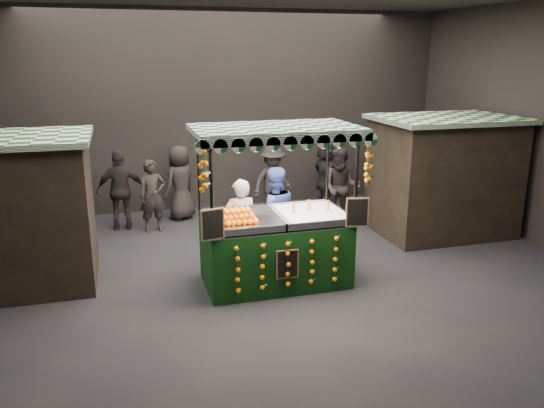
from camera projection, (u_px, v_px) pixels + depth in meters
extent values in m
plane|color=black|center=(270.00, 278.00, 9.74)|extent=(12.00, 12.00, 0.00)
cube|color=black|center=(217.00, 111.00, 13.70)|extent=(12.00, 0.10, 5.00)
cube|color=black|center=(435.00, 231.00, 4.44)|extent=(12.00, 0.10, 5.00)
cube|color=black|center=(5.00, 216.00, 9.16)|extent=(2.80, 2.00, 2.50)
cube|color=black|center=(442.00, 178.00, 11.96)|extent=(2.80, 2.00, 2.50)
cube|color=#104920|center=(447.00, 119.00, 11.61)|extent=(3.00, 2.20, 0.10)
cube|color=black|center=(275.00, 252.00, 9.42)|extent=(2.45, 1.33, 1.11)
cube|color=#B3B6BB|center=(275.00, 221.00, 9.26)|extent=(2.45, 1.33, 0.04)
cylinder|color=black|center=(213.00, 227.00, 8.31)|extent=(0.06, 0.06, 2.67)
cylinder|color=black|center=(355.00, 214.00, 8.94)|extent=(0.06, 0.06, 2.67)
cylinder|color=black|center=(200.00, 205.00, 9.48)|extent=(0.06, 0.06, 2.67)
cylinder|color=black|center=(327.00, 196.00, 10.11)|extent=(0.06, 0.06, 2.67)
cube|color=#104920|center=(275.00, 129.00, 8.84)|extent=(2.72, 1.61, 0.09)
cube|color=silver|center=(312.00, 214.00, 9.42)|extent=(1.09, 1.20, 0.09)
cube|color=black|center=(213.00, 224.00, 8.23)|extent=(0.38, 0.11, 0.49)
cube|color=black|center=(357.00, 212.00, 8.87)|extent=(0.38, 0.11, 0.49)
cube|color=black|center=(287.00, 264.00, 8.75)|extent=(0.38, 0.03, 0.49)
imported|color=gray|center=(241.00, 225.00, 9.92)|extent=(0.65, 0.44, 1.73)
imported|color=navy|center=(274.00, 215.00, 10.31)|extent=(0.92, 0.72, 1.86)
imported|color=#282320|center=(152.00, 196.00, 12.13)|extent=(0.65, 0.47, 1.64)
imported|color=black|center=(341.00, 188.00, 12.44)|extent=(1.13, 1.05, 1.85)
imported|color=black|center=(121.00, 190.00, 12.20)|extent=(1.10, 0.49, 1.85)
imported|color=#2A2622|center=(273.00, 181.00, 13.23)|extent=(1.30, 1.03, 1.76)
imported|color=black|center=(180.00, 183.00, 13.01)|extent=(1.05, 1.00, 1.80)
imported|color=black|center=(326.00, 174.00, 13.86)|extent=(0.69, 1.73, 1.82)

